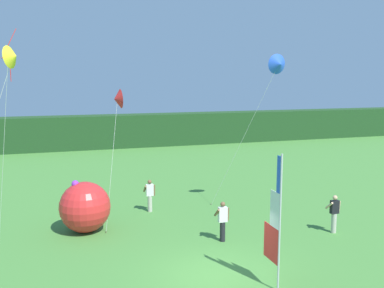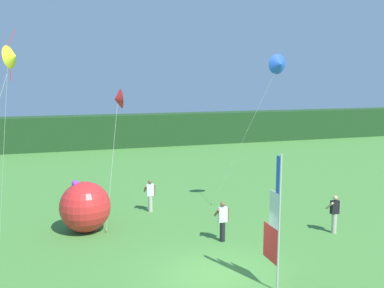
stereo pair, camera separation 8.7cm
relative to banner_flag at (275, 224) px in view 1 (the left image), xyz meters
name	(u,v)px [view 1 (the left image)]	position (x,y,z in m)	size (l,w,h in m)	color
ground_plane	(214,276)	(-1.54, 1.28, -2.09)	(120.00, 120.00, 0.00)	#478438
distant_treeline	(110,131)	(-1.54, 29.66, -0.54)	(80.00, 2.40, 3.09)	#1E421E
banner_flag	(275,224)	(0.00, 0.00, 0.00)	(0.06, 1.03, 4.36)	#B7B7BC
person_near_banner	(223,220)	(-0.13, 4.10, -1.20)	(0.55, 0.48, 1.66)	black
person_mid_field	(334,213)	(4.79, 3.57, -1.21)	(0.55, 0.48, 1.65)	#B7B2A3
person_far_left	(150,195)	(-2.12, 8.88, -1.23)	(0.55, 0.48, 1.61)	#B7B2A3
inflatable_balloon	(85,207)	(-5.37, 6.94, -0.99)	(2.19, 2.19, 2.28)	red
kite_blue_delta_0	(279,65)	(3.55, 6.56, 5.12)	(2.88, 2.72, 7.71)	brown
kite_yellow_delta_1	(12,58)	(-7.53, 2.15, 5.09)	(2.88, 0.95, 7.57)	brown
kite_red_delta_2	(117,99)	(-3.65, 8.51, 3.54)	(1.14, 2.50, 6.09)	brown
kite_red_diamond_3	(8,54)	(-7.80, 4.15, 5.31)	(1.27, 2.08, 8.18)	brown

